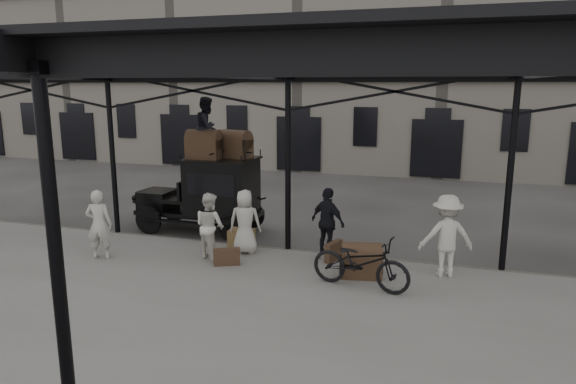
% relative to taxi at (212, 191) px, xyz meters
% --- Properties ---
extents(ground, '(120.00, 120.00, 0.00)m').
position_rel_taxi_xyz_m(ground, '(2.69, -3.30, -1.20)').
color(ground, '#383533').
rests_on(ground, ground).
extents(platform, '(28.00, 8.00, 0.15)m').
position_rel_taxi_xyz_m(platform, '(2.69, -5.30, -1.13)').
color(platform, slate).
rests_on(platform, ground).
extents(canopy, '(22.50, 9.00, 4.74)m').
position_rel_taxi_xyz_m(canopy, '(2.69, -5.02, 3.39)').
color(canopy, black).
rests_on(canopy, ground).
extents(building_frontage, '(64.00, 8.00, 14.00)m').
position_rel_taxi_xyz_m(building_frontage, '(2.69, 14.70, 5.80)').
color(building_frontage, slate).
rests_on(building_frontage, ground).
extents(taxi, '(3.65, 1.55, 2.18)m').
position_rel_taxi_xyz_m(taxi, '(0.00, 0.00, 0.00)').
color(taxi, black).
rests_on(taxi, ground).
extents(porter_left, '(0.70, 0.56, 1.66)m').
position_rel_taxi_xyz_m(porter_left, '(-1.35, -3.29, -0.22)').
color(porter_left, beige).
rests_on(porter_left, platform).
extents(porter_midleft, '(0.95, 0.87, 1.58)m').
position_rel_taxi_xyz_m(porter_midleft, '(1.14, -2.51, -0.26)').
color(porter_midleft, silver).
rests_on(porter_midleft, platform).
extents(porter_centre, '(0.87, 0.67, 1.58)m').
position_rel_taxi_xyz_m(porter_centre, '(1.78, -1.89, -0.27)').
color(porter_centre, beige).
rests_on(porter_centre, platform).
extents(porter_official, '(1.05, 0.82, 1.67)m').
position_rel_taxi_xyz_m(porter_official, '(3.75, -1.50, -0.22)').
color(porter_official, black).
rests_on(porter_official, platform).
extents(porter_right, '(1.30, 0.98, 1.79)m').
position_rel_taxi_xyz_m(porter_right, '(6.47, -2.06, -0.16)').
color(porter_right, beige).
rests_on(porter_right, platform).
extents(bicycle, '(2.15, 1.09, 1.08)m').
position_rel_taxi_xyz_m(bicycle, '(4.84, -3.28, -0.51)').
color(bicycle, black).
rests_on(bicycle, platform).
extents(porter_roof, '(0.72, 0.88, 1.70)m').
position_rel_taxi_xyz_m(porter_roof, '(-0.03, -0.10, 1.83)').
color(porter_roof, black).
rests_on(porter_roof, taxi).
extents(steamer_trunk_roof_near, '(0.95, 0.61, 0.68)m').
position_rel_taxi_xyz_m(steamer_trunk_roof_near, '(-0.08, -0.25, 1.32)').
color(steamer_trunk_roof_near, '#4A3822').
rests_on(steamer_trunk_roof_near, taxi).
extents(steamer_trunk_roof_far, '(1.00, 0.77, 0.65)m').
position_rel_taxi_xyz_m(steamer_trunk_roof_far, '(0.67, 0.20, 1.30)').
color(steamer_trunk_roof_far, '#4A3822').
rests_on(steamer_trunk_roof_far, taxi).
extents(steamer_trunk_platform, '(0.94, 0.66, 0.63)m').
position_rel_taxi_xyz_m(steamer_trunk_platform, '(4.77, -2.64, -0.74)').
color(steamer_trunk_platform, '#4A3822').
rests_on(steamer_trunk_platform, platform).
extents(wicker_hamper, '(0.62, 0.48, 0.50)m').
position_rel_taxi_xyz_m(wicker_hamper, '(1.58, -1.65, -0.80)').
color(wicker_hamper, brown).
rests_on(wicker_hamper, platform).
extents(suitcase_upright, '(0.32, 0.62, 0.45)m').
position_rel_taxi_xyz_m(suitcase_upright, '(3.97, -1.81, -0.83)').
color(suitcase_upright, '#4A3822').
rests_on(suitcase_upright, platform).
extents(suitcase_flat, '(0.61, 0.40, 0.40)m').
position_rel_taxi_xyz_m(suitcase_flat, '(1.71, -2.86, -0.85)').
color(suitcase_flat, '#4A3822').
rests_on(suitcase_flat, platform).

